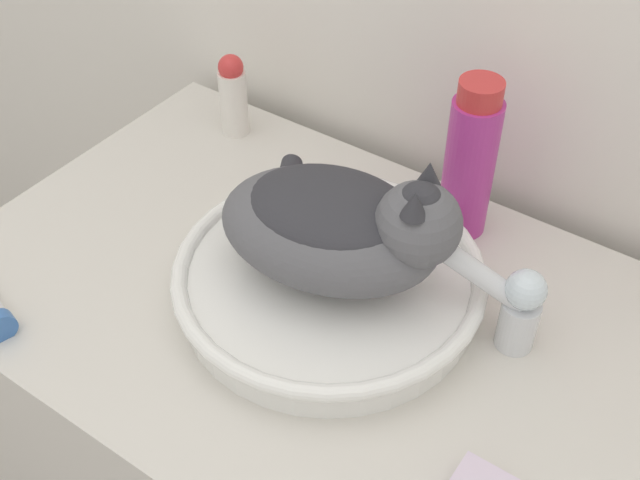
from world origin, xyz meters
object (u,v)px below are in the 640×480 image
(cat, at_px, (339,223))
(shampoo_bottle_tall, at_px, (470,161))
(faucet, at_px, (511,301))
(deodorant_stick, at_px, (233,95))

(cat, height_order, shampoo_bottle_tall, shampoo_bottle_tall)
(faucet, distance_m, deodorant_stick, 0.53)
(cat, relative_size, shampoo_bottle_tall, 1.35)
(cat, height_order, deodorant_stick, cat)
(faucet, bearing_deg, shampoo_bottle_tall, -64.77)
(faucet, bearing_deg, cat, -0.16)
(shampoo_bottle_tall, xyz_separation_m, deodorant_stick, (-0.38, 0.00, -0.04))
(shampoo_bottle_tall, distance_m, deodorant_stick, 0.38)
(faucet, relative_size, shampoo_bottle_tall, 0.61)
(deodorant_stick, bearing_deg, cat, -32.25)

